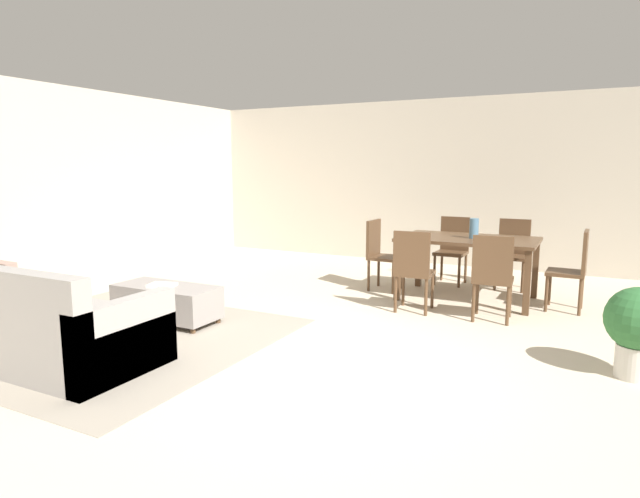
{
  "coord_description": "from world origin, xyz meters",
  "views": [
    {
      "loc": [
        2.04,
        -3.82,
        1.61
      ],
      "look_at": [
        -0.55,
        1.22,
        0.74
      ],
      "focal_mm": 30.02,
      "sensor_mm": 36.0,
      "label": 1
    }
  ],
  "objects_px": {
    "dining_chair_near_left": "(413,266)",
    "vase_centerpiece": "(474,228)",
    "dining_table": "(468,245)",
    "couch": "(28,325)",
    "dining_chair_near_right": "(493,273)",
    "dining_chair_head_west": "(380,250)",
    "dining_chair_head_east": "(574,266)",
    "potted_plant": "(638,325)",
    "dining_chair_far_left": "(453,246)",
    "book_on_ottoman": "(162,285)",
    "ottoman_table": "(167,301)",
    "dining_chair_far_right": "(513,250)"
  },
  "relations": [
    {
      "from": "dining_chair_head_east",
      "to": "potted_plant",
      "type": "xyz_separation_m",
      "value": [
        0.51,
        -1.9,
        -0.1
      ]
    },
    {
      "from": "dining_table",
      "to": "dining_chair_head_east",
      "type": "relative_size",
      "value": 1.74
    },
    {
      "from": "dining_chair_near_left",
      "to": "dining_chair_head_east",
      "type": "xyz_separation_m",
      "value": [
        1.58,
        0.87,
        0.0
      ]
    },
    {
      "from": "dining_chair_far_right",
      "to": "book_on_ottoman",
      "type": "relative_size",
      "value": 3.54
    },
    {
      "from": "dining_chair_near_right",
      "to": "vase_centerpiece",
      "type": "bearing_deg",
      "value": 113.94
    },
    {
      "from": "dining_chair_far_right",
      "to": "dining_chair_head_west",
      "type": "bearing_deg",
      "value": -150.21
    },
    {
      "from": "couch",
      "to": "book_on_ottoman",
      "type": "bearing_deg",
      "value": 78.07
    },
    {
      "from": "ottoman_table",
      "to": "dining_chair_near_right",
      "type": "height_order",
      "value": "dining_chair_near_right"
    },
    {
      "from": "dining_chair_head_west",
      "to": "vase_centerpiece",
      "type": "relative_size",
      "value": 3.85
    },
    {
      "from": "couch",
      "to": "dining_table",
      "type": "xyz_separation_m",
      "value": [
        2.85,
        3.78,
        0.38
      ]
    },
    {
      "from": "dining_chair_head_west",
      "to": "dining_chair_head_east",
      "type": "bearing_deg",
      "value": -0.82
    },
    {
      "from": "dining_chair_near_right",
      "to": "dining_chair_head_west",
      "type": "xyz_separation_m",
      "value": [
        -1.58,
        0.88,
        0.0
      ]
    },
    {
      "from": "dining_chair_near_left",
      "to": "dining_chair_head_west",
      "type": "xyz_separation_m",
      "value": [
        -0.73,
        0.9,
        0.0
      ]
    },
    {
      "from": "dining_chair_head_west",
      "to": "book_on_ottoman",
      "type": "height_order",
      "value": "dining_chair_head_west"
    },
    {
      "from": "dining_table",
      "to": "book_on_ottoman",
      "type": "relative_size",
      "value": 6.14
    },
    {
      "from": "dining_table",
      "to": "dining_chair_near_left",
      "type": "bearing_deg",
      "value": -114.39
    },
    {
      "from": "dining_table",
      "to": "potted_plant",
      "type": "relative_size",
      "value": 2.24
    },
    {
      "from": "potted_plant",
      "to": "vase_centerpiece",
      "type": "bearing_deg",
      "value": 130.62
    },
    {
      "from": "vase_centerpiece",
      "to": "potted_plant",
      "type": "distance_m",
      "value": 2.54
    },
    {
      "from": "ottoman_table",
      "to": "dining_chair_far_left",
      "type": "bearing_deg",
      "value": 56.15
    },
    {
      "from": "dining_chair_near_left",
      "to": "vase_centerpiece",
      "type": "distance_m",
      "value": 1.05
    },
    {
      "from": "couch",
      "to": "dining_chair_far_right",
      "type": "bearing_deg",
      "value": 55.11
    },
    {
      "from": "dining_chair_head_east",
      "to": "dining_table",
      "type": "bearing_deg",
      "value": 178.92
    },
    {
      "from": "dining_chair_head_west",
      "to": "dining_chair_near_right",
      "type": "bearing_deg",
      "value": -29.13
    },
    {
      "from": "couch",
      "to": "dining_chair_near_right",
      "type": "relative_size",
      "value": 2.48
    },
    {
      "from": "vase_centerpiece",
      "to": "book_on_ottoman",
      "type": "height_order",
      "value": "vase_centerpiece"
    },
    {
      "from": "ottoman_table",
      "to": "dining_chair_far_right",
      "type": "distance_m",
      "value": 4.47
    },
    {
      "from": "couch",
      "to": "ottoman_table",
      "type": "xyz_separation_m",
      "value": [
        0.27,
        1.35,
        -0.07
      ]
    },
    {
      "from": "book_on_ottoman",
      "to": "dining_chair_near_left",
      "type": "bearing_deg",
      "value": 36.16
    },
    {
      "from": "dining_chair_near_left",
      "to": "dining_chair_head_west",
      "type": "bearing_deg",
      "value": 129.09
    },
    {
      "from": "ottoman_table",
      "to": "potted_plant",
      "type": "relative_size",
      "value": 1.57
    },
    {
      "from": "potted_plant",
      "to": "dining_chair_head_east",
      "type": "bearing_deg",
      "value": 105.07
    },
    {
      "from": "ottoman_table",
      "to": "dining_table",
      "type": "bearing_deg",
      "value": 43.24
    },
    {
      "from": "dining_chair_head_east",
      "to": "vase_centerpiece",
      "type": "distance_m",
      "value": 1.17
    },
    {
      "from": "dining_table",
      "to": "book_on_ottoman",
      "type": "distance_m",
      "value": 3.59
    },
    {
      "from": "ottoman_table",
      "to": "dining_chair_near_right",
      "type": "xyz_separation_m",
      "value": [
        3.02,
        1.55,
        0.3
      ]
    },
    {
      "from": "dining_chair_near_left",
      "to": "book_on_ottoman",
      "type": "bearing_deg",
      "value": -143.84
    },
    {
      "from": "dining_chair_far_right",
      "to": "book_on_ottoman",
      "type": "height_order",
      "value": "dining_chair_far_right"
    },
    {
      "from": "dining_chair_near_left",
      "to": "dining_chair_far_left",
      "type": "height_order",
      "value": "same"
    },
    {
      "from": "dining_chair_head_east",
      "to": "ottoman_table",
      "type": "bearing_deg",
      "value": -147.42
    },
    {
      "from": "dining_chair_near_left",
      "to": "dining_chair_far_right",
      "type": "xyz_separation_m",
      "value": [
        0.81,
        1.79,
        0.0
      ]
    },
    {
      "from": "dining_chair_near_left",
      "to": "dining_chair_head_east",
      "type": "bearing_deg",
      "value": 28.77
    },
    {
      "from": "dining_chair_near_left",
      "to": "ottoman_table",
      "type": "bearing_deg",
      "value": -144.83
    },
    {
      "from": "dining_chair_far_left",
      "to": "vase_centerpiece",
      "type": "xyz_separation_m",
      "value": [
        0.45,
        -0.87,
        0.36
      ]
    },
    {
      "from": "dining_chair_head_east",
      "to": "vase_centerpiece",
      "type": "xyz_separation_m",
      "value": [
        -1.11,
        -0.01,
        0.36
      ]
    },
    {
      "from": "dining_table",
      "to": "dining_chair_near_right",
      "type": "xyz_separation_m",
      "value": [
        0.44,
        -0.87,
        -0.15
      ]
    },
    {
      "from": "couch",
      "to": "dining_chair_near_right",
      "type": "height_order",
      "value": "dining_chair_near_right"
    },
    {
      "from": "dining_chair_near_right",
      "to": "vase_centerpiece",
      "type": "relative_size",
      "value": 3.85
    },
    {
      "from": "dining_chair_near_right",
      "to": "dining_chair_far_right",
      "type": "distance_m",
      "value": 1.76
    },
    {
      "from": "couch",
      "to": "dining_chair_near_left",
      "type": "distance_m",
      "value": 3.79
    }
  ]
}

